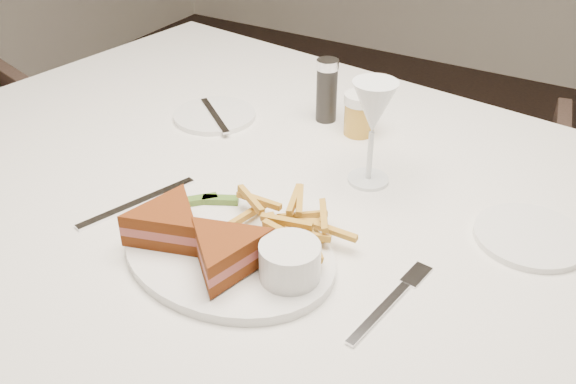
{
  "coord_description": "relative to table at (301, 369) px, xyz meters",
  "views": [
    {
      "loc": [
        0.18,
        -0.8,
        1.31
      ],
      "look_at": [
        -0.23,
        -0.12,
        0.8
      ],
      "focal_mm": 40.0,
      "sensor_mm": 36.0,
      "label": 1
    }
  ],
  "objects": [
    {
      "name": "table",
      "position": [
        0.0,
        0.0,
        0.0
      ],
      "size": [
        1.7,
        1.25,
        0.75
      ],
      "primitive_type": "cube",
      "rotation": [
        0.0,
        0.0,
        -0.14
      ],
      "color": "silver",
      "rests_on": "ground"
    },
    {
      "name": "chair_far",
      "position": [
        0.0,
        0.82,
        -0.07
      ],
      "size": [
        0.67,
        0.64,
        0.61
      ],
      "primitive_type": "imported",
      "rotation": [
        0.0,
        0.0,
        3.31
      ],
      "color": "#45332A",
      "rests_on": "ground"
    },
    {
      "name": "table_setting",
      "position": [
        -0.01,
        -0.07,
        0.41
      ],
      "size": [
        0.79,
        0.63,
        0.18
      ],
      "color": "white",
      "rests_on": "table"
    }
  ]
}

